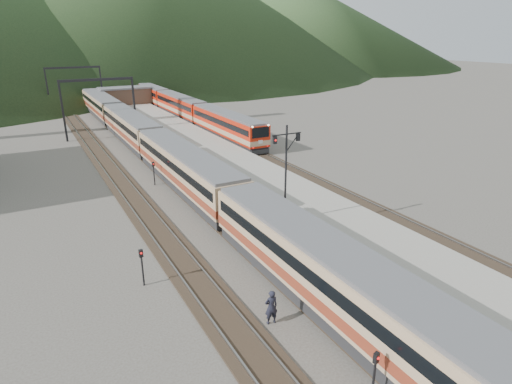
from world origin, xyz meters
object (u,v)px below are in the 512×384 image
main_train (153,143)px  signal_mast (286,164)px  second_train (181,107)px  worker (271,307)px

main_train → signal_mast: 23.27m
signal_mast → second_train: bearing=79.5°
second_train → main_train: bearing=-115.9°
second_train → signal_mast: signal_mast is taller
signal_mast → worker: bearing=-126.0°
second_train → signal_mast: (-8.65, -46.52, 3.32)m
main_train → signal_mast: bearing=-82.9°
worker → signal_mast: bearing=-119.6°
signal_mast → worker: signal_mast is taller
second_train → signal_mast: bearing=-100.5°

